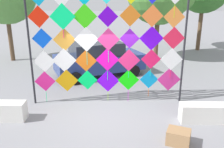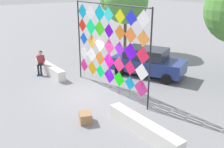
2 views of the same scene
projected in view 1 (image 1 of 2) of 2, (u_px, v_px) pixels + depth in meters
The scene contains 4 objects.
ground at pixel (103, 113), 8.01m from camera, with size 120.00×120.00×0.00m, color gray.
kite_display_rack at pixel (107, 36), 8.12m from camera, with size 5.38×0.35×4.36m.
parked_car at pixel (99, 59), 11.72m from camera, with size 4.61×3.40×1.64m.
cardboard_box_large at pixel (178, 137), 6.31m from camera, with size 0.59×0.46×0.40m, color #9E754C.
Camera 1 is at (0.45, -7.21, 3.72)m, focal length 38.50 mm.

